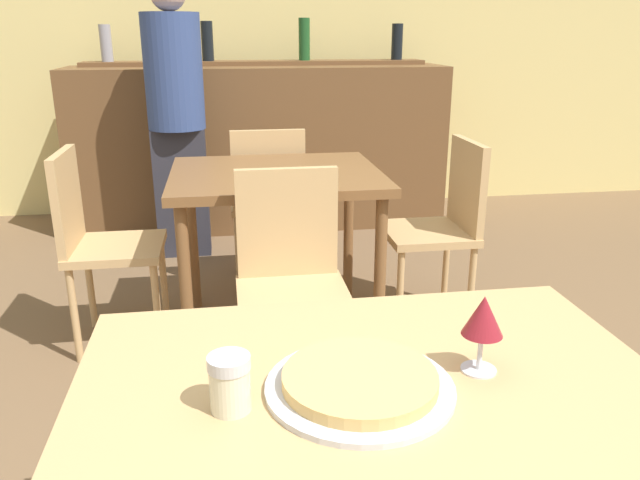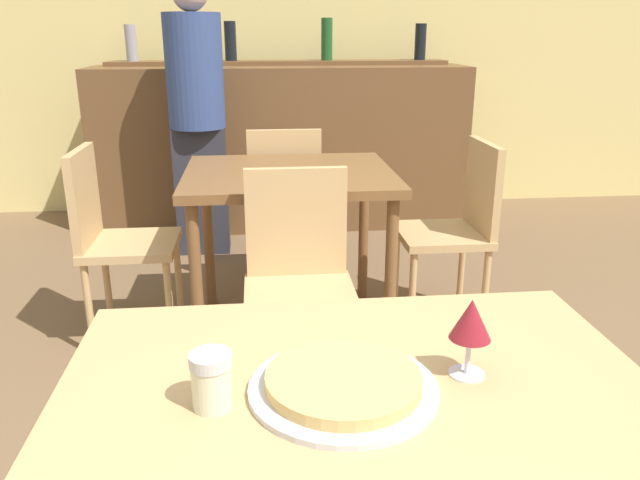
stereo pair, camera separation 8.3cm
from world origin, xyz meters
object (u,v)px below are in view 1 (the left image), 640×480
chair_far_side_back (268,196)px  pizza_tray (360,383)px  wine_glass (483,318)px  chair_far_side_front (291,272)px  chair_far_side_left (96,235)px  chair_far_side_right (444,219)px  person_standing (176,111)px  cheese_shaker (230,383)px

chair_far_side_back → pizza_tray: bearing=90.2°
wine_glass → pizza_tray: bearing=-172.1°
chair_far_side_front → chair_far_side_left: (-0.79, 0.57, 0.00)m
wine_glass → chair_far_side_right: bearing=72.3°
chair_far_side_front → wine_glass: bearing=-77.0°
chair_far_side_front → wine_glass: (0.25, -1.10, 0.32)m
chair_far_side_front → wine_glass: size_ratio=5.55×
chair_far_side_back → chair_far_side_right: same height
chair_far_side_left → wine_glass: size_ratio=5.55×
chair_far_side_back → person_standing: person_standing is taller
chair_far_side_right → person_standing: person_standing is taller
chair_far_side_front → person_standing: (-0.49, 1.75, 0.39)m
chair_far_side_front → pizza_tray: (0.01, -1.14, 0.22)m
cheese_shaker → person_standing: (-0.26, 2.91, 0.12)m
chair_far_side_right → cheese_shaker: (-1.02, -1.73, 0.26)m
chair_far_side_left → chair_far_side_front: bearing=-125.8°
chair_far_side_right → wine_glass: size_ratio=5.55×
chair_far_side_right → cheese_shaker: chair_far_side_right is taller
chair_far_side_back → cheese_shaker: bearing=84.3°
chair_far_side_back → pizza_tray: 2.28m
chair_far_side_back → wine_glass: (0.25, -2.24, 0.32)m
person_standing → pizza_tray: bearing=-80.2°
cheese_shaker → wine_glass: bearing=6.8°
chair_far_side_front → cheese_shaker: chair_far_side_front is taller
chair_far_side_back → chair_far_side_left: (-0.79, -0.57, 0.00)m
chair_far_side_back → chair_far_side_right: size_ratio=1.00×
chair_far_side_left → pizza_tray: 1.89m
chair_far_side_left → person_standing: size_ratio=0.53×
chair_far_side_front → chair_far_side_back: 1.14m
wine_glass → chair_far_side_front: bearing=103.0°
chair_far_side_back → chair_far_side_right: (0.79, -0.57, 0.00)m
chair_far_side_left → cheese_shaker: 1.83m
pizza_tray → wine_glass: (0.25, 0.03, 0.10)m
chair_far_side_back → pizza_tray: chair_far_side_back is taller
chair_far_side_back → chair_far_side_left: size_ratio=1.00×
chair_far_side_back → cheese_shaker: 2.32m
person_standing → chair_far_side_back: bearing=-51.2°
chair_far_side_front → wine_glass: 1.18m
cheese_shaker → wine_glass: size_ratio=0.66×
chair_far_side_left → pizza_tray: bearing=-155.0°
wine_glass → cheese_shaker: bearing=-173.2°
chair_far_side_front → cheese_shaker: size_ratio=8.46×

